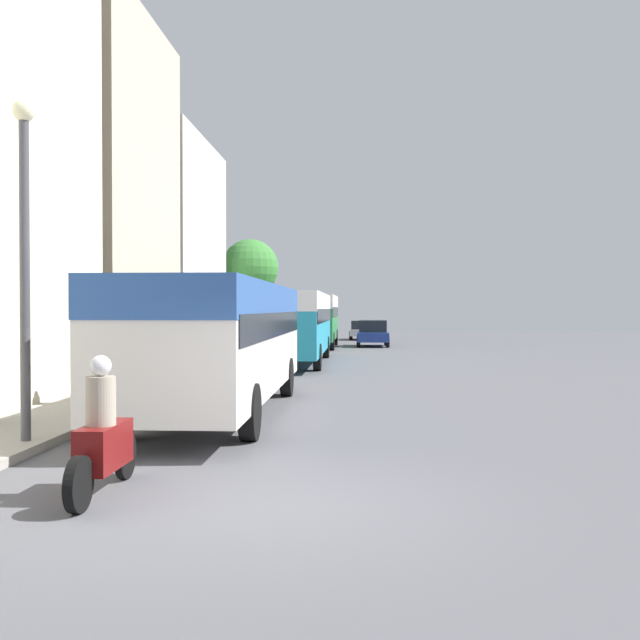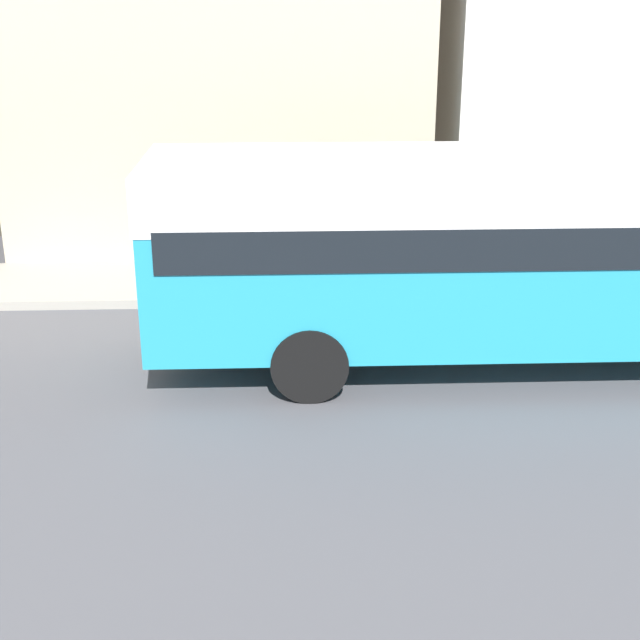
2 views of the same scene
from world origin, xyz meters
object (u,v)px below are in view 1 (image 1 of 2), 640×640
bus_lead (220,329)px  bus_following (295,318)px  pedestrian_near_curb (249,330)px  pedestrian_walking_away (103,365)px  motorcycle_behind_lead (103,440)px  bus_third_in_line (314,314)px  car_crossing (362,330)px  car_far_curb (373,333)px

bus_lead → bus_following: 14.18m
pedestrian_near_curb → pedestrian_walking_away: (1.02, -27.74, 0.07)m
bus_lead → pedestrian_walking_away: size_ratio=5.93×
motorcycle_behind_lead → bus_following: bearing=88.7°
bus_lead → bus_third_in_line: size_ratio=1.09×
bus_third_in_line → car_crossing: bearing=75.2°
bus_following → car_far_curb: 14.02m
bus_lead → car_far_curb: 28.00m
bus_third_in_line → pedestrian_near_curb: bearing=156.8°
bus_third_in_line → pedestrian_walking_away: size_ratio=5.43×
bus_lead → motorcycle_behind_lead: bus_lead is taller
bus_third_in_line → pedestrian_walking_away: bus_third_in_line is taller
bus_lead → bus_following: (0.37, 14.17, 0.06)m
bus_third_in_line → motorcycle_behind_lead: bus_third_in_line is taller
bus_lead → pedestrian_walking_away: bearing=172.5°
bus_lead → pedestrian_walking_away: bus_lead is taller
car_crossing → pedestrian_walking_away: (-5.95, -36.60, 0.29)m
bus_third_in_line → pedestrian_walking_away: bearing=-96.9°
bus_lead → car_crossing: size_ratio=2.68×
bus_lead → motorcycle_behind_lead: size_ratio=4.57×
bus_following → bus_lead: bearing=-91.5°
bus_third_in_line → car_far_curb: bus_third_in_line is taller
bus_following → car_far_curb: (3.47, 13.54, -1.10)m
car_crossing → pedestrian_near_curb: size_ratio=2.37×
bus_following → bus_third_in_line: size_ratio=1.19×
bus_following → motorcycle_behind_lead: size_ratio=4.97×
bus_lead → pedestrian_near_curb: (-3.75, 28.10, -0.89)m
bus_following → pedestrian_near_curb: (-4.13, 13.93, -0.95)m
bus_following → car_crossing: (2.84, 22.79, -1.17)m
car_crossing → motorcycle_behind_lead: bearing=-94.3°
car_far_curb → pedestrian_walking_away: bearing=76.5°
bus_lead → car_far_curb: bus_lead is taller
bus_following → pedestrian_walking_away: size_ratio=6.45×
motorcycle_behind_lead → car_far_curb: bearing=83.5°
car_far_curb → bus_following: bearing=75.6°
bus_third_in_line → car_crossing: size_ratio=2.45×
motorcycle_behind_lead → car_crossing: 43.92m
car_crossing → car_far_curb: bearing=-86.1°
bus_lead → car_crossing: 37.12m
bus_following → pedestrian_walking_away: bus_following is taller
bus_lead → pedestrian_near_curb: size_ratio=6.36×
car_far_curb → pedestrian_near_curb: pedestrian_near_curb is taller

